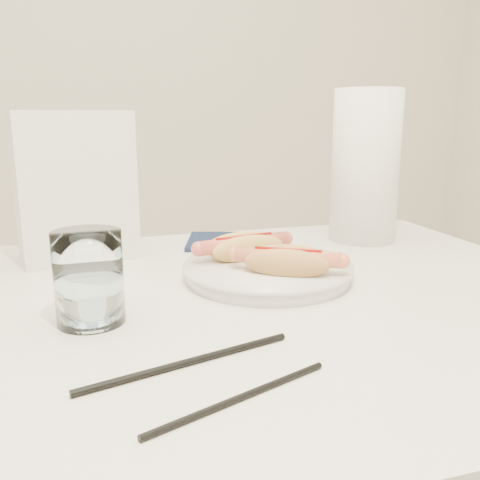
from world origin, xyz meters
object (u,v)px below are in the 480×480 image
object	(u,v)px
napkin_box	(75,187)
paper_towel_roll	(365,166)
plate	(268,273)
water_glass	(89,278)
table	(189,341)
hotdog_left	(244,247)
hotdog_right	(288,262)

from	to	relation	value
napkin_box	paper_towel_roll	world-z (taller)	paper_towel_roll
plate	water_glass	xyz separation A→B (m)	(-0.26, -0.10, 0.05)
water_glass	paper_towel_roll	bearing A→B (deg)	28.82
table	hotdog_left	distance (m)	0.18
table	napkin_box	bearing A→B (deg)	117.92
hotdog_left	napkin_box	world-z (taller)	napkin_box
table	paper_towel_roll	xyz separation A→B (m)	(0.40, 0.25, 0.21)
hotdog_left	paper_towel_roll	world-z (taller)	paper_towel_roll
hotdog_right	paper_towel_roll	world-z (taller)	paper_towel_roll
hotdog_right	paper_towel_roll	distance (m)	0.37
hotdog_left	hotdog_right	bearing A→B (deg)	-79.17
water_glass	paper_towel_roll	world-z (taller)	paper_towel_roll
table	paper_towel_roll	distance (m)	0.52
table	hotdog_left	xyz separation A→B (m)	(0.11, 0.10, 0.10)
table	hotdog_right	xyz separation A→B (m)	(0.15, 0.01, 0.10)
plate	hotdog_right	size ratio (longest dim) A/B	1.74
napkin_box	plate	bearing A→B (deg)	-48.41
plate	table	bearing A→B (deg)	-156.66
hotdog_left	paper_towel_roll	size ratio (longest dim) A/B	0.54
hotdog_left	hotdog_right	distance (m)	0.10
paper_towel_roll	plate	bearing A→B (deg)	-144.31
table	paper_towel_roll	bearing A→B (deg)	31.91
hotdog_left	paper_towel_roll	xyz separation A→B (m)	(0.29, 0.15, 0.11)
water_glass	paper_towel_roll	xyz separation A→B (m)	(0.53, 0.29, 0.09)
paper_towel_roll	napkin_box	bearing A→B (deg)	178.46
hotdog_left	hotdog_right	world-z (taller)	same
hotdog_left	napkin_box	distance (m)	0.31
hotdog_right	paper_towel_roll	xyz separation A→B (m)	(0.26, 0.24, 0.11)
hotdog_left	hotdog_right	size ratio (longest dim) A/B	1.10
napkin_box	hotdog_left	bearing A→B (deg)	-44.11
hotdog_right	paper_towel_roll	size ratio (longest dim) A/B	0.49
table	hotdog_left	size ratio (longest dim) A/B	7.61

